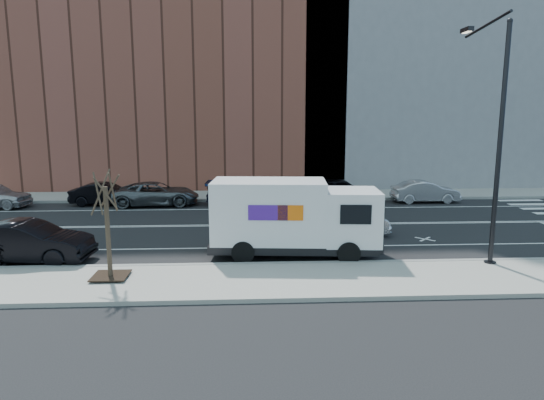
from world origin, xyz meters
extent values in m
plane|color=black|center=(0.00, 0.00, 0.00)|extent=(120.00, 120.00, 0.00)
cube|color=gray|center=(0.00, -8.80, 0.07)|extent=(44.00, 3.60, 0.15)
cube|color=gray|center=(0.00, 8.80, 0.07)|extent=(44.00, 3.60, 0.15)
cube|color=gray|center=(0.00, -7.00, 0.08)|extent=(44.00, 0.25, 0.17)
cube|color=gray|center=(0.00, 7.00, 0.08)|extent=(44.00, 0.25, 0.17)
cube|color=brown|center=(-8.00, 15.60, 11.00)|extent=(26.00, 10.00, 22.00)
cube|color=slate|center=(12.00, 15.60, 13.00)|extent=(20.00, 10.00, 26.00)
cylinder|color=black|center=(7.00, -7.40, 4.50)|extent=(0.18, 0.18, 9.00)
cylinder|color=black|center=(7.00, -7.40, 0.10)|extent=(0.44, 0.44, 0.20)
sphere|color=black|center=(7.00, -7.40, 8.95)|extent=(0.20, 0.20, 0.20)
cylinder|color=black|center=(7.00, -5.70, 9.10)|extent=(0.11, 3.49, 0.48)
cube|color=black|center=(7.00, -4.00, 9.20)|extent=(0.25, 0.80, 0.18)
cube|color=#FFF2CC|center=(7.00, -4.00, 9.10)|extent=(0.18, 0.55, 0.03)
cube|color=black|center=(-7.00, -8.40, 0.23)|extent=(1.20, 1.20, 0.04)
cylinder|color=#382B1E|center=(-7.00, -8.40, 1.75)|extent=(0.16, 0.16, 3.20)
cylinder|color=#382B1E|center=(-6.75, -8.40, 3.15)|extent=(0.06, 0.80, 1.44)
cylinder|color=#382B1E|center=(-6.92, -8.16, 3.15)|extent=(0.81, 0.31, 1.19)
cylinder|color=#382B1E|center=(-7.20, -8.25, 3.15)|extent=(0.58, 0.76, 1.50)
cylinder|color=#382B1E|center=(-7.20, -8.55, 3.15)|extent=(0.47, 0.61, 1.37)
cylinder|color=#382B1E|center=(-6.92, -8.64, 3.15)|extent=(0.72, 0.29, 1.13)
cube|color=black|center=(-0.40, -5.60, 0.48)|extent=(6.83, 2.79, 0.32)
cube|color=silver|center=(1.96, -5.79, 1.67)|extent=(2.33, 2.48, 2.15)
cube|color=black|center=(3.05, -5.88, 1.99)|extent=(0.23, 1.99, 1.02)
cube|color=black|center=(1.86, -6.96, 1.99)|extent=(1.18, 0.14, 0.75)
cube|color=black|center=(2.05, -4.62, 1.99)|extent=(1.18, 0.14, 0.75)
cube|color=black|center=(3.01, -5.88, 0.59)|extent=(0.34, 2.16, 0.38)
cube|color=silver|center=(-1.37, -5.52, 1.88)|extent=(4.69, 2.73, 2.47)
cube|color=#47198C|center=(-1.46, -6.72, 2.04)|extent=(1.50, 0.14, 0.59)
cube|color=orange|center=(-0.61, -6.79, 2.04)|extent=(0.97, 0.10, 0.59)
cube|color=#47198C|center=(-1.27, -4.32, 2.04)|extent=(1.50, 0.14, 0.59)
cube|color=orange|center=(-0.41, -4.39, 2.04)|extent=(0.97, 0.10, 0.59)
cylinder|color=black|center=(1.66, -6.85, 0.45)|extent=(0.92, 0.37, 0.90)
cylinder|color=black|center=(1.83, -4.70, 0.45)|extent=(0.92, 0.37, 0.90)
cylinder|color=black|center=(-2.42, -6.51, 0.45)|extent=(0.92, 0.37, 0.90)
cylinder|color=black|center=(-2.24, -4.37, 0.45)|extent=(0.92, 0.37, 0.90)
imported|color=black|center=(-11.20, 6.06, 0.71)|extent=(4.36, 1.69, 1.42)
imported|color=#52565A|center=(-8.00, 5.80, 0.74)|extent=(5.52, 2.86, 1.49)
imported|color=#16254F|center=(-2.15, 5.68, 0.77)|extent=(5.44, 2.42, 1.55)
imported|color=black|center=(3.73, 5.95, 0.84)|extent=(4.98, 2.18, 1.67)
imported|color=#ADACB1|center=(9.39, 5.95, 0.71)|extent=(4.34, 1.60, 1.42)
imported|color=#B0B0B6|center=(2.23, -2.35, 0.74)|extent=(4.50, 1.67, 1.47)
imported|color=black|center=(-10.85, -5.95, 0.82)|extent=(5.10, 2.13, 1.64)
camera|label=1|loc=(-2.24, -24.71, 5.79)|focal=32.00mm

